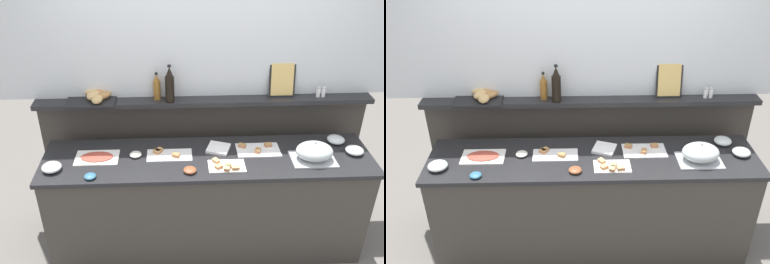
% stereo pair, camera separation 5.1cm
% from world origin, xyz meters
% --- Properties ---
extents(ground_plane, '(12.00, 12.00, 0.00)m').
position_xyz_m(ground_plane, '(0.00, 0.60, 0.00)').
color(ground_plane, slate).
extents(buffet_counter, '(2.60, 0.61, 0.93)m').
position_xyz_m(buffet_counter, '(0.00, 0.00, 0.47)').
color(buffet_counter, '#3D3833').
rests_on(buffet_counter, ground_plane).
extents(back_ledge_unit, '(2.83, 0.22, 1.24)m').
position_xyz_m(back_ledge_unit, '(0.00, 0.48, 0.65)').
color(back_ledge_unit, '#3D3833').
rests_on(back_ledge_unit, ground_plane).
extents(upper_wall_panel, '(3.43, 0.08, 1.36)m').
position_xyz_m(upper_wall_panel, '(0.00, 0.51, 1.92)').
color(upper_wall_panel, silver).
rests_on(upper_wall_panel, back_ledge_unit).
extents(sandwich_platter_side, '(0.28, 0.17, 0.04)m').
position_xyz_m(sandwich_platter_side, '(0.13, -0.14, 0.94)').
color(sandwich_platter_side, white).
rests_on(sandwich_platter_side, buffet_counter).
extents(sandwich_platter_front, '(0.35, 0.17, 0.04)m').
position_xyz_m(sandwich_platter_front, '(-0.31, 0.04, 0.94)').
color(sandwich_platter_front, white).
rests_on(sandwich_platter_front, buffet_counter).
extents(sandwich_platter_rear, '(0.35, 0.20, 0.04)m').
position_xyz_m(sandwich_platter_rear, '(0.41, 0.08, 0.94)').
color(sandwich_platter_rear, white).
rests_on(sandwich_platter_rear, buffet_counter).
extents(cold_cuts_platter, '(0.34, 0.21, 0.02)m').
position_xyz_m(cold_cuts_platter, '(-0.87, 0.02, 0.94)').
color(cold_cuts_platter, white).
rests_on(cold_cuts_platter, buffet_counter).
extents(serving_cloche, '(0.34, 0.24, 0.17)m').
position_xyz_m(serving_cloche, '(0.82, -0.08, 1.00)').
color(serving_cloche, '#B7BABF').
rests_on(serving_cloche, buffet_counter).
extents(glass_bowl_large, '(0.15, 0.15, 0.06)m').
position_xyz_m(glass_bowl_large, '(-1.18, -0.13, 0.96)').
color(glass_bowl_large, silver).
rests_on(glass_bowl_large, buffet_counter).
extents(glass_bowl_medium, '(0.14, 0.14, 0.06)m').
position_xyz_m(glass_bowl_medium, '(1.17, 0.00, 0.96)').
color(glass_bowl_medium, silver).
rests_on(glass_bowl_medium, buffet_counter).
extents(glass_bowl_small, '(0.14, 0.14, 0.06)m').
position_xyz_m(glass_bowl_small, '(1.08, 0.17, 0.96)').
color(glass_bowl_small, silver).
rests_on(glass_bowl_small, buffet_counter).
extents(condiment_bowl_red, '(0.09, 0.09, 0.03)m').
position_xyz_m(condiment_bowl_red, '(-0.88, -0.23, 0.95)').
color(condiment_bowl_red, teal).
rests_on(condiment_bowl_red, buffet_counter).
extents(condiment_bowl_teal, '(0.10, 0.10, 0.03)m').
position_xyz_m(condiment_bowl_teal, '(-0.57, 0.04, 0.95)').
color(condiment_bowl_teal, silver).
rests_on(condiment_bowl_teal, buffet_counter).
extents(condiment_bowl_cream, '(0.10, 0.10, 0.03)m').
position_xyz_m(condiment_bowl_cream, '(-0.15, -0.19, 0.95)').
color(condiment_bowl_cream, brown).
rests_on(condiment_bowl_cream, buffet_counter).
extents(napkin_stack, '(0.22, 0.22, 0.02)m').
position_xyz_m(napkin_stack, '(0.09, 0.11, 0.94)').
color(napkin_stack, white).
rests_on(napkin_stack, buffet_counter).
extents(wine_bottle_dark, '(0.08, 0.08, 0.32)m').
position_xyz_m(wine_bottle_dark, '(-0.29, 0.38, 1.38)').
color(wine_bottle_dark, black).
rests_on(wine_bottle_dark, back_ledge_unit).
extents(vinegar_bottle_amber, '(0.06, 0.06, 0.24)m').
position_xyz_m(vinegar_bottle_amber, '(-0.39, 0.42, 1.35)').
color(vinegar_bottle_amber, '#8E5B23').
rests_on(vinegar_bottle_amber, back_ledge_unit).
extents(salt_shaker, '(0.03, 0.03, 0.09)m').
position_xyz_m(salt_shaker, '(0.95, 0.41, 1.28)').
color(salt_shaker, white).
rests_on(salt_shaker, back_ledge_unit).
extents(pepper_shaker, '(0.03, 0.03, 0.09)m').
position_xyz_m(pepper_shaker, '(1.00, 0.41, 1.28)').
color(pepper_shaker, white).
rests_on(pepper_shaker, back_ledge_unit).
extents(bread_basket, '(0.40, 0.27, 0.08)m').
position_xyz_m(bread_basket, '(-0.90, 0.42, 1.28)').
color(bread_basket, black).
rests_on(bread_basket, back_ledge_unit).
extents(framed_picture, '(0.22, 0.07, 0.30)m').
position_xyz_m(framed_picture, '(0.65, 0.45, 1.39)').
color(framed_picture, black).
rests_on(framed_picture, back_ledge_unit).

